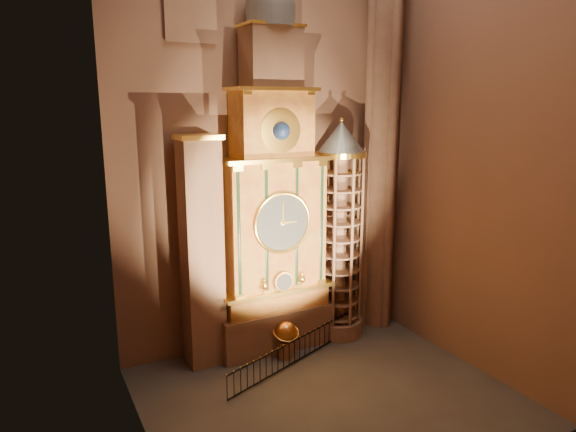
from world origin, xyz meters
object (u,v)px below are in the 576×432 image
portrait_tower (202,252)px  stair_turret (339,233)px  celestial_globe (286,336)px  iron_railing (297,350)px  astronomical_clock (272,210)px

portrait_tower → stair_turret: stair_turret is taller
portrait_tower → stair_turret: 6.91m
portrait_tower → celestial_globe: portrait_tower is taller
portrait_tower → iron_railing: bearing=-29.5°
celestial_globe → stair_turret: bearing=17.4°
astronomical_clock → stair_turret: size_ratio=1.55×
astronomical_clock → iron_railing: size_ratio=2.11×
iron_railing → astronomical_clock: bearing=95.8°
celestial_globe → iron_railing: (0.22, -0.66, -0.45)m
portrait_tower → stair_turret: size_ratio=0.94×
celestial_globe → astronomical_clock: bearing=89.3°
astronomical_clock → celestial_globe: (-0.02, -1.36, -5.63)m
astronomical_clock → iron_railing: astronomical_clock is taller
astronomical_clock → portrait_tower: bearing=179.7°
stair_turret → celestial_globe: size_ratio=6.17×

